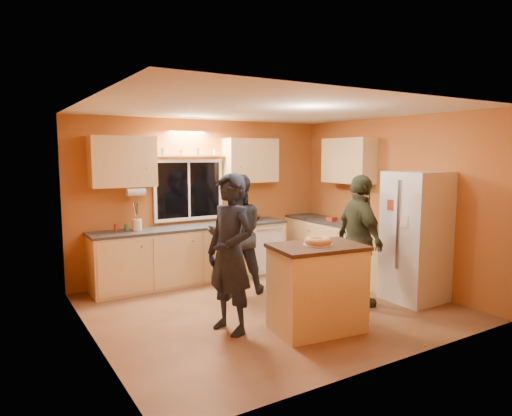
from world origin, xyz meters
TOP-DOWN VIEW (x-y plane):
  - ground at (0.00, 0.00)m, footprint 4.50×4.50m
  - room_shell at (0.12, 0.41)m, footprint 4.54×4.04m
  - back_counter at (0.01, 1.70)m, footprint 4.23×0.62m
  - right_counter at (1.95, 0.50)m, footprint 0.62×1.84m
  - refrigerator at (1.89, -0.80)m, footprint 0.72×0.70m
  - island at (0.03, -0.95)m, footprint 1.12×0.84m
  - bundt_pastry at (0.03, -0.95)m, footprint 0.31×0.31m
  - person_left at (-0.84, -0.46)m, footprint 0.60×0.76m
  - person_center at (-0.06, 0.81)m, footprint 1.02×0.90m
  - person_right at (1.07, -0.55)m, footprint 0.68×1.11m
  - mixing_bowl at (0.72, 1.73)m, footprint 0.39×0.39m
  - utensil_crock at (-1.25, 1.71)m, footprint 0.14×0.14m
  - potted_plant at (1.89, -0.30)m, footprint 0.36×0.33m
  - red_box at (1.88, 0.95)m, footprint 0.18×0.15m

SIDE VIEW (x-z plane):
  - ground at x=0.00m, z-range 0.00..0.00m
  - back_counter at x=0.01m, z-range 0.00..0.90m
  - right_counter at x=1.95m, z-range 0.00..0.90m
  - island at x=0.03m, z-range 0.01..1.01m
  - person_center at x=-0.06m, z-range 0.00..1.75m
  - person_right at x=1.07m, z-range 0.00..1.77m
  - refrigerator at x=1.89m, z-range 0.00..1.80m
  - person_left at x=-0.84m, z-range 0.00..1.83m
  - red_box at x=1.88m, z-range 0.90..0.97m
  - mixing_bowl at x=0.72m, z-range 0.90..0.98m
  - utensil_crock at x=-1.25m, z-range 0.90..1.07m
  - bundt_pastry at x=0.03m, z-range 1.00..1.09m
  - potted_plant at x=1.89m, z-range 0.90..1.22m
  - room_shell at x=0.12m, z-range 0.31..2.92m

